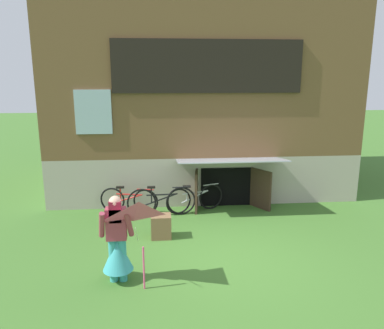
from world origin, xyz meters
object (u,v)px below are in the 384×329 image
Objects in this scene: person at (117,246)px; bicycle_red at (129,200)px; wooden_crate at (161,226)px; kite at (140,225)px; bicycle_black at (161,201)px; bicycle_silver at (195,198)px.

bicycle_red is at bearing 69.25° from person.
person is at bearing -75.72° from bicycle_red.
wooden_crate is (0.75, 1.74, -0.39)m from person.
person is 0.87m from kite.
bicycle_red is (-0.83, 0.28, -0.04)m from bicycle_black.
bicycle_silver is (1.22, 3.79, -0.86)m from kite.
person is 1.01× the size of bicycle_silver.
person reaches higher than bicycle_black.
wooden_crate is at bearing 44.95° from person.
person is 3.01× the size of wooden_crate.
person is at bearing -113.31° from wooden_crate.
bicycle_red is at bearing 116.80° from wooden_crate.
bicycle_black is at bearing 175.29° from bicycle_silver.
kite is (0.42, -0.51, 0.57)m from person.
bicycle_black reaches higher than bicycle_red.
bicycle_black is (-0.86, -0.22, 0.03)m from bicycle_silver.
bicycle_black is at bearing 54.09° from person.
bicycle_red is (-0.47, 3.85, -0.88)m from kite.
person is at bearing 129.41° from kite.
kite is 4.07m from bicycle_silver.
bicycle_silver is 2.99× the size of wooden_crate.
person is at bearing -135.81° from bicycle_silver.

